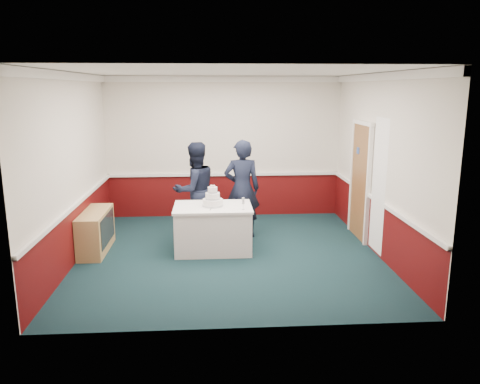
{
  "coord_description": "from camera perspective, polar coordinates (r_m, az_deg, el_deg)",
  "views": [
    {
      "loc": [
        -0.31,
        -7.5,
        2.76
      ],
      "look_at": [
        0.17,
        -0.1,
        1.1
      ],
      "focal_mm": 35.0,
      "sensor_mm": 36.0,
      "label": 1
    }
  ],
  "objects": [
    {
      "name": "ground",
      "position": [
        7.99,
        -1.31,
        -7.58
      ],
      "size": [
        5.0,
        5.0,
        0.0
      ],
      "primitive_type": "plane",
      "color": "#13292F",
      "rests_on": "ground"
    },
    {
      "name": "person_woman",
      "position": [
        8.7,
        0.24,
        0.4
      ],
      "size": [
        0.68,
        0.45,
        1.84
      ],
      "primitive_type": "imported",
      "rotation": [
        0.0,
        0.0,
        3.16
      ],
      "color": "black",
      "rests_on": "ground"
    },
    {
      "name": "cake_knife",
      "position": [
        7.77,
        -3.55,
        -2.06
      ],
      "size": [
        0.06,
        0.22,
        0.0
      ],
      "primitive_type": "cube",
      "rotation": [
        0.0,
        0.0,
        -0.19
      ],
      "color": "silver",
      "rests_on": "cake_table"
    },
    {
      "name": "sideboard",
      "position": [
        8.41,
        -17.17,
        -4.6
      ],
      "size": [
        0.41,
        1.2,
        0.7
      ],
      "color": "tan",
      "rests_on": "ground"
    },
    {
      "name": "champagne_flute",
      "position": [
        7.68,
        0.39,
        -1.18
      ],
      "size": [
        0.05,
        0.05,
        0.21
      ],
      "color": "silver",
      "rests_on": "cake_table"
    },
    {
      "name": "room_shell",
      "position": [
        8.15,
        -1.01,
        7.03
      ],
      "size": [
        5.0,
        5.0,
        3.0
      ],
      "color": "silver",
      "rests_on": "ground"
    },
    {
      "name": "person_man",
      "position": [
        8.74,
        -5.5,
        0.24
      ],
      "size": [
        1.09,
        1.02,
        1.79
      ],
      "primitive_type": "imported",
      "rotation": [
        0.0,
        0.0,
        3.67
      ],
      "color": "black",
      "rests_on": "ground"
    },
    {
      "name": "wedding_cake",
      "position": [
        7.94,
        -3.36,
        -0.94
      ],
      "size": [
        0.35,
        0.35,
        0.36
      ],
      "color": "white",
      "rests_on": "cake_table"
    },
    {
      "name": "cake_table",
      "position": [
        8.07,
        -3.31,
        -4.39
      ],
      "size": [
        1.32,
        0.92,
        0.79
      ],
      "color": "white",
      "rests_on": "ground"
    }
  ]
}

